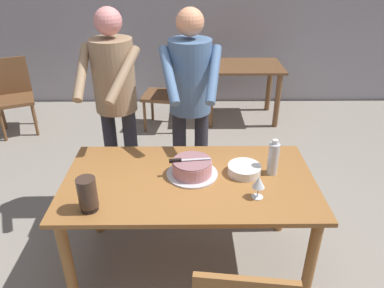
% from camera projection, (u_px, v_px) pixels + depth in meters
% --- Properties ---
extents(ground_plane, '(14.00, 14.00, 0.00)m').
position_uv_depth(ground_plane, '(190.00, 263.00, 2.74)').
color(ground_plane, gray).
extents(back_wall, '(10.00, 0.12, 2.70)m').
position_uv_depth(back_wall, '(188.00, 7.00, 5.02)').
color(back_wall, '#ADA8B2').
rests_on(back_wall, ground_plane).
extents(main_dining_table, '(1.63, 0.89, 0.75)m').
position_uv_depth(main_dining_table, '(189.00, 192.00, 2.44)').
color(main_dining_table, '#9E6633').
rests_on(main_dining_table, ground_plane).
extents(cake_on_platter, '(0.34, 0.34, 0.11)m').
position_uv_depth(cake_on_platter, '(192.00, 168.00, 2.41)').
color(cake_on_platter, silver).
rests_on(cake_on_platter, main_dining_table).
extents(cake_knife, '(0.27, 0.05, 0.02)m').
position_uv_depth(cake_knife, '(181.00, 160.00, 2.37)').
color(cake_knife, silver).
rests_on(cake_knife, cake_on_platter).
extents(plate_stack, '(0.22, 0.22, 0.06)m').
position_uv_depth(plate_stack, '(244.00, 169.00, 2.43)').
color(plate_stack, white).
rests_on(plate_stack, main_dining_table).
extents(wine_glass_near, '(0.08, 0.08, 0.14)m').
position_uv_depth(wine_glass_near, '(259.00, 183.00, 2.17)').
color(wine_glass_near, silver).
rests_on(wine_glass_near, main_dining_table).
extents(water_bottle, '(0.07, 0.07, 0.25)m').
position_uv_depth(water_bottle, '(273.00, 158.00, 2.40)').
color(water_bottle, silver).
rests_on(water_bottle, main_dining_table).
extents(hurricane_lamp, '(0.11, 0.11, 0.21)m').
position_uv_depth(hurricane_lamp, '(88.00, 194.00, 2.06)').
color(hurricane_lamp, black).
rests_on(hurricane_lamp, main_dining_table).
extents(person_cutting_cake, '(0.47, 0.56, 1.72)m').
position_uv_depth(person_cutting_cake, '(190.00, 96.00, 2.81)').
color(person_cutting_cake, '#2D2D38').
rests_on(person_cutting_cake, ground_plane).
extents(person_standing_beside, '(0.46, 0.58, 1.72)m').
position_uv_depth(person_standing_beside, '(115.00, 95.00, 2.83)').
color(person_standing_beside, '#2D2D38').
rests_on(person_standing_beside, ground_plane).
extents(background_table, '(1.00, 0.70, 0.74)m').
position_uv_depth(background_table, '(242.00, 77.00, 4.78)').
color(background_table, brown).
rests_on(background_table, ground_plane).
extents(background_chair_0, '(0.51, 0.51, 0.90)m').
position_uv_depth(background_chair_0, '(167.00, 91.00, 4.57)').
color(background_chair_0, brown).
rests_on(background_chair_0, ground_plane).
extents(background_chair_1, '(0.58, 0.58, 0.90)m').
position_uv_depth(background_chair_1, '(13.00, 93.00, 4.50)').
color(background_chair_1, brown).
rests_on(background_chair_1, ground_plane).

